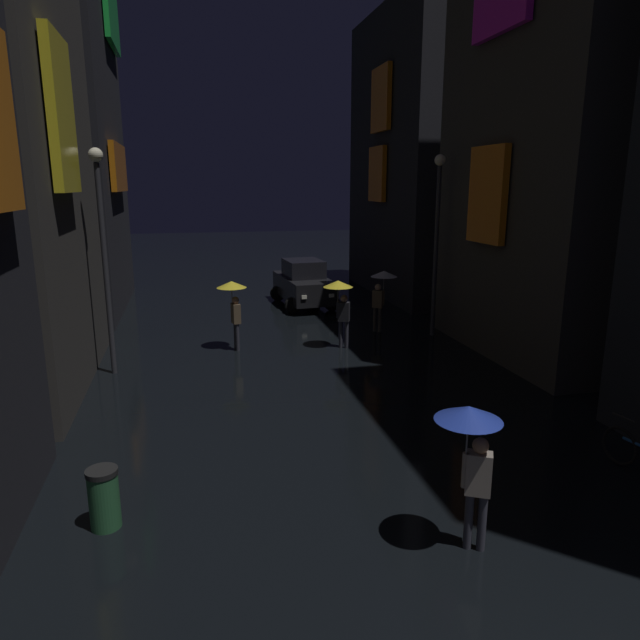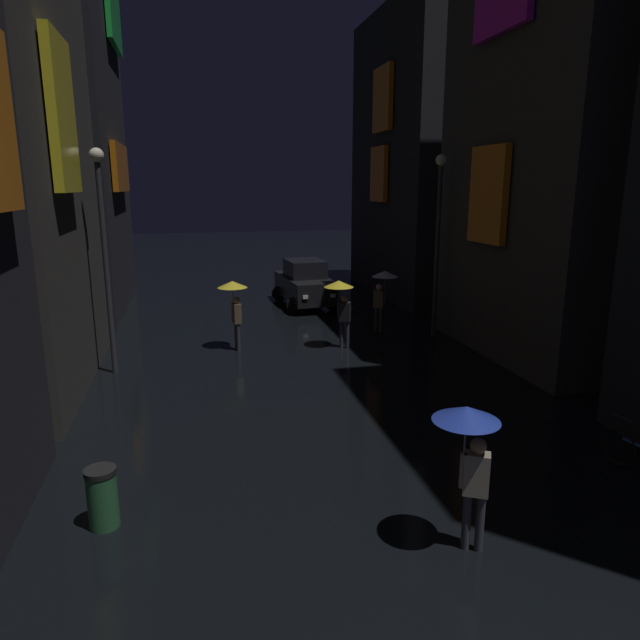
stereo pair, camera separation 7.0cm
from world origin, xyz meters
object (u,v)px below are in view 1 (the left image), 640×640
(pedestrian_foreground_right_blue, at_px, (472,438))
(pedestrian_near_crossing_clear, at_px, (382,284))
(streetlamp_left_far, at_px, (103,238))
(trash_bin, at_px, (104,498))
(pedestrian_midstreet_centre_yellow, at_px, (233,296))
(pedestrian_midstreet_left_yellow, at_px, (340,295))
(streetlamp_right_far, at_px, (437,226))
(car_distant, at_px, (304,284))

(pedestrian_foreground_right_blue, bearing_deg, pedestrian_near_crossing_clear, 76.47)
(pedestrian_foreground_right_blue, height_order, streetlamp_left_far, streetlamp_left_far)
(pedestrian_near_crossing_clear, bearing_deg, pedestrian_foreground_right_blue, -103.53)
(pedestrian_foreground_right_blue, bearing_deg, trash_bin, 161.14)
(pedestrian_midstreet_centre_yellow, relative_size, streetlamp_left_far, 0.36)
(pedestrian_midstreet_left_yellow, bearing_deg, pedestrian_midstreet_centre_yellow, 169.69)
(pedestrian_near_crossing_clear, xyz_separation_m, streetlamp_right_far, (1.54, -0.83, 1.98))
(pedestrian_midstreet_left_yellow, relative_size, car_distant, 0.50)
(pedestrian_foreground_right_blue, bearing_deg, streetlamp_left_far, 121.67)
(pedestrian_midstreet_left_yellow, xyz_separation_m, trash_bin, (-5.85, -8.45, -1.20))
(pedestrian_near_crossing_clear, xyz_separation_m, trash_bin, (-7.76, -10.05, -1.20))
(pedestrian_midstreet_left_yellow, distance_m, trash_bin, 10.35)
(pedestrian_midstreet_left_yellow, height_order, streetlamp_left_far, streetlamp_left_far)
(pedestrian_midstreet_centre_yellow, xyz_separation_m, car_distant, (3.39, 5.95, -0.74))
(pedestrian_foreground_right_blue, distance_m, car_distant, 16.72)
(pedestrian_foreground_right_blue, xyz_separation_m, pedestrian_near_crossing_clear, (2.82, 11.74, 0.00))
(pedestrian_foreground_right_blue, height_order, pedestrian_midstreet_centre_yellow, same)
(streetlamp_right_far, xyz_separation_m, streetlamp_left_far, (-10.00, -1.77, -0.02))
(pedestrian_foreground_right_blue, relative_size, streetlamp_left_far, 0.36)
(pedestrian_midstreet_centre_yellow, distance_m, streetlamp_left_far, 4.19)
(trash_bin, bearing_deg, pedestrian_near_crossing_clear, 52.33)
(trash_bin, bearing_deg, pedestrian_midstreet_left_yellow, 55.28)
(pedestrian_midstreet_left_yellow, relative_size, streetlamp_right_far, 0.36)
(pedestrian_near_crossing_clear, xyz_separation_m, streetlamp_left_far, (-8.46, -2.60, 1.96))
(streetlamp_right_far, height_order, trash_bin, streetlamp_right_far)
(car_distant, distance_m, streetlamp_left_far, 10.46)
(pedestrian_midstreet_left_yellow, distance_m, pedestrian_midstreet_centre_yellow, 3.25)
(car_distant, height_order, streetlamp_right_far, streetlamp_right_far)
(streetlamp_right_far, bearing_deg, trash_bin, -135.25)
(pedestrian_midstreet_centre_yellow, height_order, trash_bin, pedestrian_midstreet_centre_yellow)
(pedestrian_foreground_right_blue, bearing_deg, streetlamp_right_far, 68.20)
(streetlamp_left_far, xyz_separation_m, trash_bin, (0.70, -7.45, -3.16))
(trash_bin, bearing_deg, car_distant, 68.02)
(car_distant, distance_m, streetlamp_right_far, 7.15)
(pedestrian_near_crossing_clear, distance_m, trash_bin, 12.76)
(pedestrian_near_crossing_clear, relative_size, streetlamp_left_far, 0.36)
(pedestrian_foreground_right_blue, relative_size, trash_bin, 2.28)
(pedestrian_foreground_right_blue, xyz_separation_m, car_distant, (1.11, 16.66, -0.74))
(streetlamp_right_far, relative_size, streetlamp_left_far, 1.01)
(pedestrian_midstreet_centre_yellow, xyz_separation_m, trash_bin, (-2.66, -9.03, -1.20))
(pedestrian_midstreet_left_yellow, bearing_deg, trash_bin, -124.72)
(pedestrian_midstreet_left_yellow, xyz_separation_m, streetlamp_left_far, (-6.55, -0.99, 1.96))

